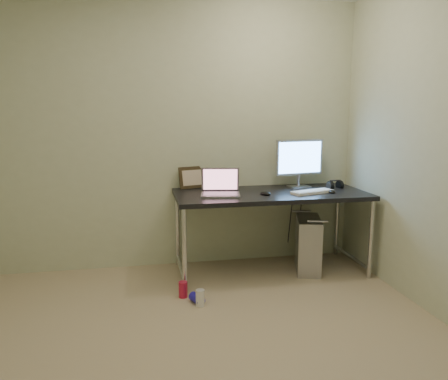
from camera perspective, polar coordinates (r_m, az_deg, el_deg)
floor at (r=2.80m, az=-2.90°, el=-21.52°), size 3.50×3.50×0.00m
wall_back at (r=4.13m, az=-6.54°, el=7.10°), size 3.50×0.02×2.50m
desk at (r=3.99m, az=6.11°, el=-1.32°), size 1.73×0.76×0.75m
tower_computer at (r=4.18m, az=10.92°, el=-6.93°), size 0.34×0.52×0.53m
cable_a at (r=4.45m, az=8.66°, el=-3.82°), size 0.01×0.16×0.69m
cable_b at (r=4.47m, az=9.83°, el=-4.06°), size 0.02×0.11×0.71m
can_red at (r=3.60m, az=-5.37°, el=-12.81°), size 0.09×0.09×0.13m
can_white at (r=3.45m, az=-3.13°, el=-13.88°), size 0.09×0.09×0.13m
can_blue at (r=3.50m, az=-3.56°, el=-13.99°), size 0.12×0.15×0.07m
laptop at (r=3.82m, az=-0.48°, el=0.17°), size 0.38×0.33×0.23m
monitor at (r=4.23m, az=9.83°, el=3.95°), size 0.49×0.17×0.46m
keyboard at (r=3.98m, az=11.45°, el=-0.23°), size 0.42×0.24×0.02m
mouse_right at (r=4.04m, az=13.91°, el=-0.12°), size 0.08×0.11×0.03m
mouse_left at (r=3.84m, az=5.43°, el=-0.33°), size 0.11×0.14×0.04m
headphones at (r=4.29m, az=14.29°, el=0.59°), size 0.16×0.09×0.10m
picture_frame at (r=4.15m, az=-4.19°, el=1.64°), size 0.27×0.15×0.21m
webcam at (r=4.12m, az=0.55°, el=1.43°), size 0.04×0.04×0.12m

